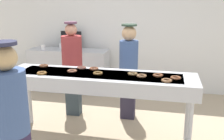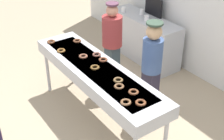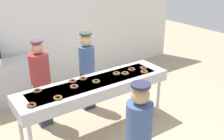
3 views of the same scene
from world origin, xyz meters
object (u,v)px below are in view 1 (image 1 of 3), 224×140
(fryer_conveyor, at_px, (99,81))
(chocolate_donut_1, at_px, (98,73))
(chocolate_donut_6, at_px, (82,68))
(paper_cup_2, at_px, (73,48))
(chocolate_donut_10, at_px, (176,78))
(paper_cup_0, at_px, (43,47))
(chocolate_donut_0, at_px, (42,73))
(chocolate_donut_4, at_px, (133,74))
(chocolate_donut_11, at_px, (167,80))
(paper_cup_1, at_px, (61,46))
(chocolate_donut_9, at_px, (142,76))
(worker_baker, at_px, (72,63))
(customer_waiting, at_px, (12,128))
(chocolate_donut_7, at_px, (17,71))
(chocolate_donut_8, at_px, (158,75))
(chocolate_donut_5, at_px, (44,66))
(chocolate_donut_2, at_px, (94,69))
(prep_counter, at_px, (69,70))
(chocolate_donut_3, at_px, (72,71))
(menu_display, at_px, (71,40))
(worker_assistant, at_px, (129,67))

(fryer_conveyor, distance_m, chocolate_donut_1, 0.12)
(chocolate_donut_6, xyz_separation_m, paper_cup_2, (-0.77, 1.67, -0.02))
(chocolate_donut_10, relative_size, paper_cup_0, 1.20)
(chocolate_donut_0, xyz_separation_m, chocolate_donut_10, (1.79, 0.16, 0.00))
(chocolate_donut_4, height_order, chocolate_donut_11, same)
(paper_cup_1, relative_size, paper_cup_2, 1.00)
(chocolate_donut_4, bearing_deg, chocolate_donut_9, -31.64)
(worker_baker, distance_m, customer_waiting, 2.30)
(fryer_conveyor, relative_size, worker_baker, 1.64)
(chocolate_donut_4, bearing_deg, paper_cup_1, 133.60)
(chocolate_donut_7, bearing_deg, fryer_conveyor, 8.72)
(chocolate_donut_8, bearing_deg, chocolate_donut_5, 174.83)
(chocolate_donut_4, xyz_separation_m, chocolate_donut_10, (0.57, -0.07, 0.00))
(chocolate_donut_9, bearing_deg, paper_cup_2, 131.37)
(paper_cup_0, bearing_deg, chocolate_donut_2, -44.69)
(chocolate_donut_7, xyz_separation_m, worker_baker, (0.47, 0.92, -0.08))
(chocolate_donut_4, bearing_deg, customer_waiting, -117.47)
(chocolate_donut_9, xyz_separation_m, chocolate_donut_10, (0.44, 0.01, 0.00))
(chocolate_donut_6, bearing_deg, chocolate_donut_5, -179.46)
(chocolate_donut_5, xyz_separation_m, prep_counter, (-0.31, 1.76, -0.55))
(worker_baker, relative_size, paper_cup_2, 14.45)
(chocolate_donut_7, bearing_deg, prep_counter, 92.32)
(chocolate_donut_3, bearing_deg, chocolate_donut_1, -5.16)
(chocolate_donut_8, distance_m, prep_counter, 2.84)
(chocolate_donut_9, relative_size, chocolate_donut_11, 1.00)
(fryer_conveyor, bearing_deg, chocolate_donut_7, -171.28)
(chocolate_donut_5, xyz_separation_m, paper_cup_2, (-0.16, 1.68, -0.02))
(fryer_conveyor, bearing_deg, customer_waiting, -102.95)
(worker_baker, bearing_deg, chocolate_donut_1, 127.62)
(prep_counter, xyz_separation_m, menu_display, (0.00, 0.22, 0.65))
(chocolate_donut_7, xyz_separation_m, chocolate_donut_11, (2.06, 0.01, 0.00))
(chocolate_donut_10, distance_m, paper_cup_1, 3.18)
(chocolate_donut_8, xyz_separation_m, worker_baker, (-1.47, 0.70, -0.08))
(chocolate_donut_0, distance_m, worker_baker, 0.94)
(chocolate_donut_0, bearing_deg, chocolate_donut_7, 178.22)
(worker_assistant, height_order, paper_cup_0, worker_assistant)
(chocolate_donut_9, height_order, worker_baker, worker_baker)
(chocolate_donut_3, relative_size, chocolate_donut_10, 1.00)
(chocolate_donut_1, height_order, prep_counter, chocolate_donut_1)
(fryer_conveyor, height_order, paper_cup_1, paper_cup_1)
(chocolate_donut_9, relative_size, chocolate_donut_10, 1.00)
(chocolate_donut_11, distance_m, menu_display, 3.18)
(chocolate_donut_3, relative_size, paper_cup_0, 1.20)
(chocolate_donut_1, xyz_separation_m, chocolate_donut_11, (0.93, -0.14, 0.00))
(chocolate_donut_0, relative_size, chocolate_donut_10, 1.00)
(chocolate_donut_3, bearing_deg, chocolate_donut_6, 69.79)
(paper_cup_2, xyz_separation_m, menu_display, (-0.14, 0.30, 0.13))
(chocolate_donut_7, bearing_deg, chocolate_donut_6, 24.67)
(worker_assistant, xyz_separation_m, paper_cup_0, (-2.03, 0.98, 0.08))
(fryer_conveyor, bearing_deg, chocolate_donut_6, 146.97)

